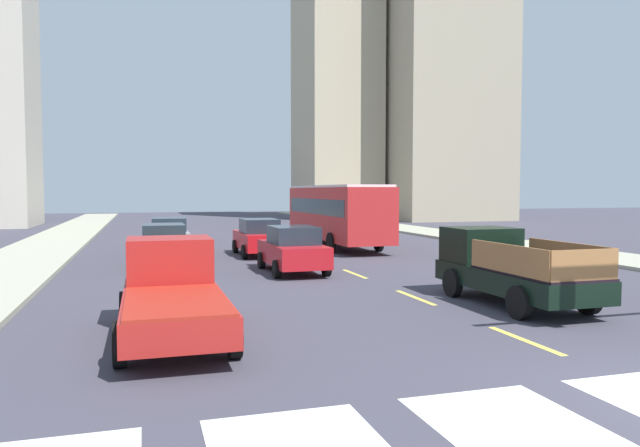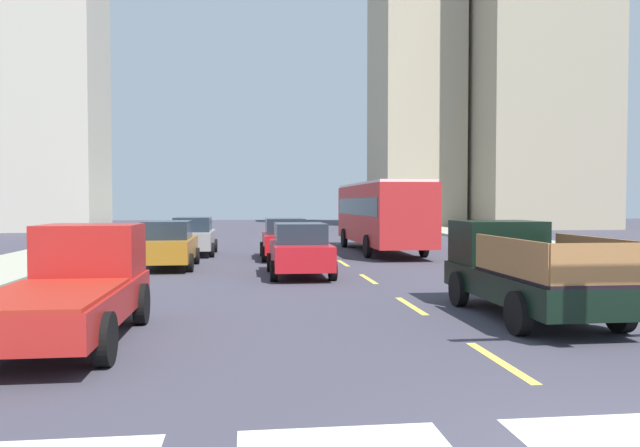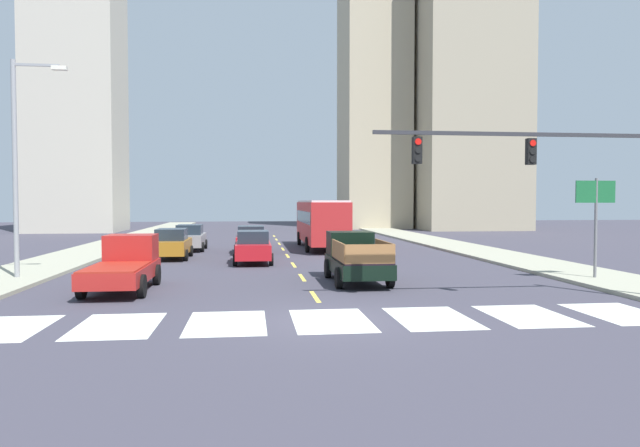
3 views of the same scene
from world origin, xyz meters
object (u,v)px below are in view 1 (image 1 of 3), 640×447
object	(u,v)px
pickup_stakebed	(506,268)
sedan_near_left	(293,249)
pickup_dark	(172,292)
sedan_mid	(163,246)
sedan_near_right	(259,237)
city_bus	(336,211)
sedan_far	(168,235)

from	to	relation	value
pickup_stakebed	sedan_near_left	xyz separation A→B (m)	(-4.11, 7.38, -0.08)
pickup_dark	sedan_near_left	size ratio (longest dim) A/B	1.18
sedan_mid	sedan_near_left	size ratio (longest dim) A/B	1.00
pickup_stakebed	sedan_mid	world-z (taller)	pickup_stakebed
pickup_dark	sedan_near_right	bearing A→B (deg)	73.82
sedan_near_left	city_bus	bearing A→B (deg)	64.42
pickup_dark	sedan_near_right	size ratio (longest dim) A/B	1.18
sedan_mid	sedan_near_left	xyz separation A→B (m)	(4.55, -2.87, 0.00)
pickup_stakebed	sedan_near_right	distance (m)	14.08
sedan_far	sedan_near_left	xyz separation A→B (m)	(4.12, -8.50, 0.00)
pickup_stakebed	pickup_dark	size ratio (longest dim) A/B	1.00
city_bus	sedan_near_right	world-z (taller)	city_bus
sedan_near_left	sedan_near_right	bearing A→B (deg)	92.88
pickup_stakebed	city_bus	distance (m)	16.49
city_bus	sedan_mid	xyz separation A→B (m)	(-9.26, -6.20, -1.09)
sedan_far	sedan_mid	bearing A→B (deg)	-92.85
pickup_dark	city_bus	size ratio (longest dim) A/B	0.48
city_bus	sedan_near_left	distance (m)	10.28
sedan_near_right	sedan_near_left	bearing A→B (deg)	-90.07
sedan_mid	pickup_dark	bearing A→B (deg)	-90.25
sedan_near_right	sedan_far	distance (m)	4.70
pickup_stakebed	sedan_far	distance (m)	17.89
sedan_near_right	sedan_near_left	xyz separation A→B (m)	(0.11, -6.06, 0.00)
city_bus	sedan_near_left	size ratio (longest dim) A/B	2.45
pickup_stakebed	sedan_far	xyz separation A→B (m)	(-8.23, 15.88, -0.08)
sedan_mid	sedan_near_right	distance (m)	5.47
city_bus	sedan_near_right	size ratio (longest dim) A/B	2.45
sedan_mid	sedan_far	distance (m)	5.65
sedan_mid	sedan_near_right	size ratio (longest dim) A/B	1.00
sedan_near_right	city_bus	bearing A→B (deg)	30.91
pickup_stakebed	sedan_far	size ratio (longest dim) A/B	1.18
pickup_dark	sedan_mid	size ratio (longest dim) A/B	1.18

